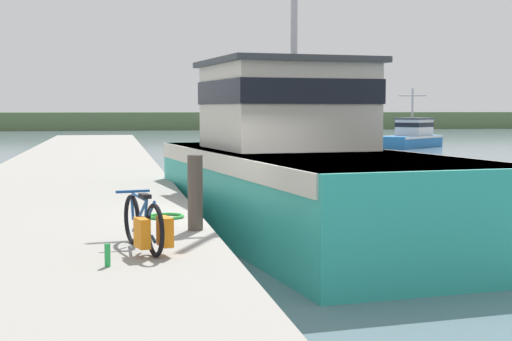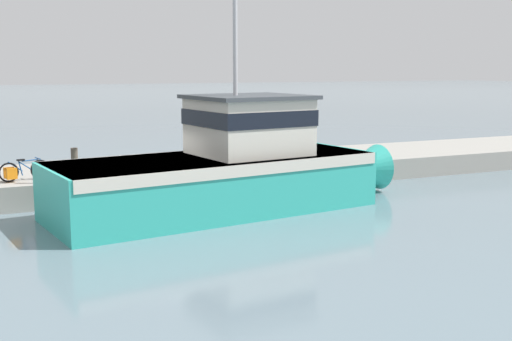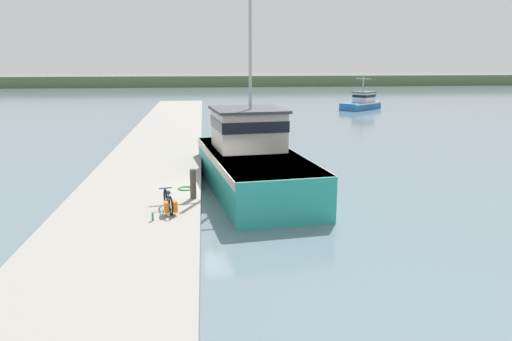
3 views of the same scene
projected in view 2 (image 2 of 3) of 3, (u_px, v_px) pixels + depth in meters
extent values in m
plane|color=slate|center=(141.00, 211.00, 19.97)|extent=(320.00, 320.00, 0.00)
cube|color=gray|center=(114.00, 179.00, 23.30)|extent=(4.87, 80.00, 0.82)
cube|color=teal|center=(214.00, 185.00, 19.77)|extent=(4.98, 10.39, 1.72)
cone|color=teal|center=(359.00, 169.00, 22.88)|extent=(1.87, 2.00, 1.64)
cube|color=beige|center=(214.00, 163.00, 19.66)|extent=(5.02, 10.20, 0.34)
cube|color=beige|center=(249.00, 127.00, 20.15)|extent=(3.33, 3.52, 1.74)
cube|color=black|center=(249.00, 117.00, 20.11)|extent=(3.40, 3.59, 0.49)
cube|color=#3D4247|center=(248.00, 97.00, 20.01)|extent=(3.60, 3.81, 0.12)
torus|color=black|center=(9.00, 172.00, 20.35)|extent=(0.21, 0.63, 0.64)
torus|color=black|center=(40.00, 169.00, 20.96)|extent=(0.21, 0.63, 0.64)
cylinder|color=navy|center=(14.00, 174.00, 20.46)|extent=(0.12, 0.34, 0.18)
cylinder|color=navy|center=(21.00, 168.00, 20.56)|extent=(0.07, 0.14, 0.48)
cylinder|color=navy|center=(15.00, 167.00, 20.45)|extent=(0.14, 0.45, 0.36)
cylinder|color=navy|center=(29.00, 168.00, 20.72)|extent=(0.19, 0.63, 0.49)
cylinder|color=navy|center=(30.00, 160.00, 20.72)|extent=(0.16, 0.51, 0.05)
cylinder|color=navy|center=(39.00, 165.00, 20.92)|extent=(0.06, 0.10, 0.32)
cylinder|color=navy|center=(38.00, 158.00, 20.87)|extent=(0.44, 0.14, 0.04)
cube|color=black|center=(21.00, 160.00, 20.53)|extent=(0.15, 0.26, 0.05)
cube|color=orange|center=(9.00, 173.00, 20.49)|extent=(0.19, 0.34, 0.35)
cube|color=orange|center=(12.00, 174.00, 20.28)|extent=(0.19, 0.34, 0.35)
cylinder|color=#51473D|center=(75.00, 165.00, 20.50)|extent=(0.22, 0.22, 1.08)
torus|color=green|center=(115.00, 176.00, 21.43)|extent=(0.59, 0.59, 0.05)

